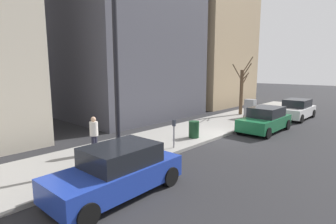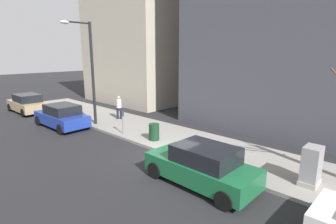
% 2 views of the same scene
% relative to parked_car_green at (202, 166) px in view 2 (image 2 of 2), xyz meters
% --- Properties ---
extents(ground_plane, '(120.00, 120.00, 0.00)m').
position_rel_parked_car_green_xyz_m(ground_plane, '(1.11, 3.01, -0.74)').
color(ground_plane, '#232326').
extents(sidewalk, '(4.00, 36.00, 0.15)m').
position_rel_parked_car_green_xyz_m(sidewalk, '(3.11, 3.01, -0.66)').
color(sidewalk, gray).
rests_on(sidewalk, ground).
extents(parked_car_green, '(1.96, 4.22, 1.52)m').
position_rel_parked_car_green_xyz_m(parked_car_green, '(0.00, 0.00, 0.00)').
color(parked_car_green, '#196038').
rests_on(parked_car_green, ground).
extents(parked_car_blue, '(2.02, 4.25, 1.52)m').
position_rel_parked_car_green_xyz_m(parked_car_blue, '(-0.02, 11.25, 0.00)').
color(parked_car_blue, '#1E389E').
rests_on(parked_car_blue, ground).
extents(parked_car_tan, '(1.95, 4.21, 1.52)m').
position_rel_parked_car_green_xyz_m(parked_car_tan, '(0.05, 17.60, 0.00)').
color(parked_car_tan, tan).
rests_on(parked_car_tan, ground).
extents(parking_meter, '(0.14, 0.10, 1.35)m').
position_rel_parked_car_green_xyz_m(parking_meter, '(1.56, 6.81, 0.24)').
color(parking_meter, slate).
rests_on(parking_meter, sidewalk).
extents(utility_box, '(0.83, 0.61, 1.43)m').
position_rel_parked_car_green_xyz_m(utility_box, '(2.41, -3.00, 0.11)').
color(utility_box, '#A8A399').
rests_on(utility_box, sidewalk).
extents(streetlamp, '(1.97, 0.32, 6.50)m').
position_rel_parked_car_green_xyz_m(streetlamp, '(1.39, 9.94, 3.28)').
color(streetlamp, black).
rests_on(streetlamp, sidewalk).
extents(trash_bin, '(0.56, 0.56, 0.90)m').
position_rel_parked_car_green_xyz_m(trash_bin, '(2.01, 4.64, -0.14)').
color(trash_bin, '#14381E').
rests_on(trash_bin, sidewalk).
extents(pedestrian_near_meter, '(0.36, 0.36, 1.66)m').
position_rel_parked_car_green_xyz_m(pedestrian_near_meter, '(3.53, 9.84, 0.35)').
color(pedestrian_near_meter, '#1E1E2D').
rests_on(pedestrian_near_meter, sidewalk).
extents(office_tower_right, '(9.84, 9.84, 16.18)m').
position_rel_parked_car_green_xyz_m(office_tower_right, '(11.53, 15.18, 7.35)').
color(office_tower_right, '#BCB29E').
rests_on(office_tower_right, ground).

